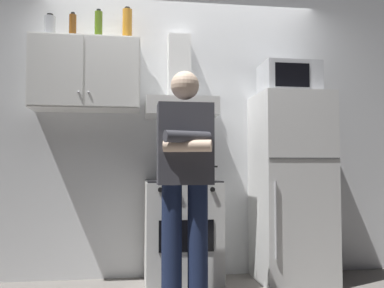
{
  "coord_description": "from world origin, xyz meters",
  "views": [
    {
      "loc": [
        -0.47,
        -3.26,
        0.97
      ],
      "look_at": [
        0.0,
        0.0,
        1.15
      ],
      "focal_mm": 39.67,
      "sensor_mm": 36.0,
      "label": 1
    }
  ],
  "objects_px": {
    "range_hood": "(180,95)",
    "bottle_liquor_amber": "(127,26)",
    "person_standing": "(185,177)",
    "bottle_canister_steel": "(50,27)",
    "microwave": "(289,79)",
    "stove_oven": "(182,232)",
    "bottle_olive_oil": "(99,25)",
    "upper_cabinet": "(86,75)",
    "cooking_pot": "(200,172)",
    "refrigerator": "(291,187)",
    "bottle_beer_brown": "(73,27)"
  },
  "relations": [
    {
      "from": "bottle_liquor_amber",
      "to": "bottle_olive_oil",
      "type": "height_order",
      "value": "bottle_liquor_amber"
    },
    {
      "from": "refrigerator",
      "to": "stove_oven",
      "type": "bearing_deg",
      "value": -179.96
    },
    {
      "from": "bottle_canister_steel",
      "to": "stove_oven",
      "type": "bearing_deg",
      "value": -5.62
    },
    {
      "from": "range_hood",
      "to": "bottle_canister_steel",
      "type": "relative_size",
      "value": 3.71
    },
    {
      "from": "upper_cabinet",
      "to": "bottle_liquor_amber",
      "type": "bearing_deg",
      "value": 5.5
    },
    {
      "from": "stove_oven",
      "to": "person_standing",
      "type": "relative_size",
      "value": 0.53
    },
    {
      "from": "person_standing",
      "to": "bottle_canister_steel",
      "type": "relative_size",
      "value": 8.12
    },
    {
      "from": "microwave",
      "to": "stove_oven",
      "type": "bearing_deg",
      "value": -178.85
    },
    {
      "from": "bottle_canister_steel",
      "to": "bottle_olive_oil",
      "type": "relative_size",
      "value": 0.78
    },
    {
      "from": "upper_cabinet",
      "to": "refrigerator",
      "type": "distance_m",
      "value": 2.0
    },
    {
      "from": "microwave",
      "to": "cooking_pot",
      "type": "bearing_deg",
      "value": -170.43
    },
    {
      "from": "refrigerator",
      "to": "microwave",
      "type": "bearing_deg",
      "value": 90.9
    },
    {
      "from": "range_hood",
      "to": "person_standing",
      "type": "bearing_deg",
      "value": -93.91
    },
    {
      "from": "bottle_canister_steel",
      "to": "microwave",
      "type": "bearing_deg",
      "value": -2.49
    },
    {
      "from": "refrigerator",
      "to": "bottle_beer_brown",
      "type": "distance_m",
      "value": 2.32
    },
    {
      "from": "refrigerator",
      "to": "bottle_canister_steel",
      "type": "height_order",
      "value": "bottle_canister_steel"
    },
    {
      "from": "range_hood",
      "to": "cooking_pot",
      "type": "xyz_separation_m",
      "value": [
        0.13,
        -0.25,
        -0.66
      ]
    },
    {
      "from": "upper_cabinet",
      "to": "bottle_beer_brown",
      "type": "xyz_separation_m",
      "value": [
        -0.12,
        0.04,
        0.42
      ]
    },
    {
      "from": "upper_cabinet",
      "to": "bottle_canister_steel",
      "type": "xyz_separation_m",
      "value": [
        -0.3,
        -0.02,
        0.39
      ]
    },
    {
      "from": "refrigerator",
      "to": "upper_cabinet",
      "type": "bearing_deg",
      "value": 175.93
    },
    {
      "from": "bottle_olive_oil",
      "to": "upper_cabinet",
      "type": "bearing_deg",
      "value": 165.8
    },
    {
      "from": "range_hood",
      "to": "bottle_liquor_amber",
      "type": "xyz_separation_m",
      "value": [
        -0.46,
        0.03,
        0.6
      ]
    },
    {
      "from": "range_hood",
      "to": "bottle_canister_steel",
      "type": "bearing_deg",
      "value": -179.06
    },
    {
      "from": "stove_oven",
      "to": "cooking_pot",
      "type": "relative_size",
      "value": 2.94
    },
    {
      "from": "stove_oven",
      "to": "cooking_pot",
      "type": "distance_m",
      "value": 0.53
    },
    {
      "from": "range_hood",
      "to": "cooking_pot",
      "type": "height_order",
      "value": "range_hood"
    },
    {
      "from": "bottle_beer_brown",
      "to": "range_hood",
      "type": "bearing_deg",
      "value": -2.26
    },
    {
      "from": "upper_cabinet",
      "to": "bottle_liquor_amber",
      "type": "xyz_separation_m",
      "value": [
        0.34,
        0.03,
        0.45
      ]
    },
    {
      "from": "stove_oven",
      "to": "person_standing",
      "type": "xyz_separation_m",
      "value": [
        -0.05,
        -0.61,
        0.47
      ]
    },
    {
      "from": "refrigerator",
      "to": "bottle_olive_oil",
      "type": "xyz_separation_m",
      "value": [
        -1.65,
        0.1,
        1.37
      ]
    },
    {
      "from": "bottle_beer_brown",
      "to": "stove_oven",
      "type": "bearing_deg",
      "value": -10.01
    },
    {
      "from": "cooking_pot",
      "to": "bottle_canister_steel",
      "type": "height_order",
      "value": "bottle_canister_steel"
    },
    {
      "from": "person_standing",
      "to": "bottle_canister_steel",
      "type": "xyz_separation_m",
      "value": [
        -1.05,
        0.71,
        1.24
      ]
    },
    {
      "from": "cooking_pot",
      "to": "bottle_canister_steel",
      "type": "relative_size",
      "value": 1.47
    },
    {
      "from": "upper_cabinet",
      "to": "cooking_pot",
      "type": "bearing_deg",
      "value": -14.73
    },
    {
      "from": "microwave",
      "to": "cooking_pot",
      "type": "height_order",
      "value": "microwave"
    },
    {
      "from": "cooking_pot",
      "to": "bottle_olive_oil",
      "type": "relative_size",
      "value": 1.14
    },
    {
      "from": "upper_cabinet",
      "to": "bottle_olive_oil",
      "type": "relative_size",
      "value": 3.47
    },
    {
      "from": "range_hood",
      "to": "bottle_canister_steel",
      "type": "distance_m",
      "value": 1.23
    },
    {
      "from": "range_hood",
      "to": "refrigerator",
      "type": "height_order",
      "value": "range_hood"
    },
    {
      "from": "person_standing",
      "to": "refrigerator",
      "type": "bearing_deg",
      "value": 31.23
    },
    {
      "from": "refrigerator",
      "to": "cooking_pot",
      "type": "relative_size",
      "value": 5.39
    },
    {
      "from": "bottle_olive_oil",
      "to": "bottle_beer_brown",
      "type": "bearing_deg",
      "value": 164.24
    },
    {
      "from": "upper_cabinet",
      "to": "cooking_pot",
      "type": "relative_size",
      "value": 3.03
    },
    {
      "from": "cooking_pot",
      "to": "bottle_olive_oil",
      "type": "xyz_separation_m",
      "value": [
        -0.83,
        0.22,
        1.24
      ]
    },
    {
      "from": "stove_oven",
      "to": "microwave",
      "type": "distance_m",
      "value": 1.62
    },
    {
      "from": "refrigerator",
      "to": "bottle_olive_oil",
      "type": "distance_m",
      "value": 2.15
    },
    {
      "from": "microwave",
      "to": "person_standing",
      "type": "xyz_separation_m",
      "value": [
        -1.0,
        -0.62,
        -0.84
      ]
    },
    {
      "from": "person_standing",
      "to": "bottle_liquor_amber",
      "type": "xyz_separation_m",
      "value": [
        -0.41,
        0.76,
        1.3
      ]
    },
    {
      "from": "bottle_liquor_amber",
      "to": "microwave",
      "type": "bearing_deg",
      "value": -5.61
    }
  ]
}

